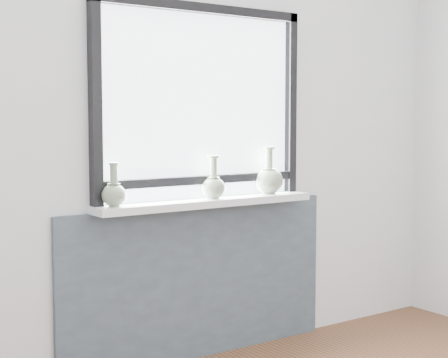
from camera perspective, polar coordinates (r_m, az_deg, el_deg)
back_wall at (r=3.79m, az=-2.25°, el=4.51°), size 3.60×0.02×2.60m
apron_panel at (r=3.87m, az=-1.96°, el=-8.49°), size 1.70×0.03×0.86m
windowsill at (r=3.73m, az=-1.40°, el=-1.97°), size 1.32×0.18×0.04m
window at (r=3.76m, az=-1.95°, el=6.66°), size 1.30×0.06×1.05m
vase_a at (r=3.44m, az=-9.13°, el=-1.13°), size 0.12×0.12×0.22m
vase_b at (r=3.73m, az=-0.87°, el=-0.53°), size 0.13×0.13×0.24m
vase_c at (r=3.98m, az=3.76°, el=-0.00°), size 0.16×0.16×0.27m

